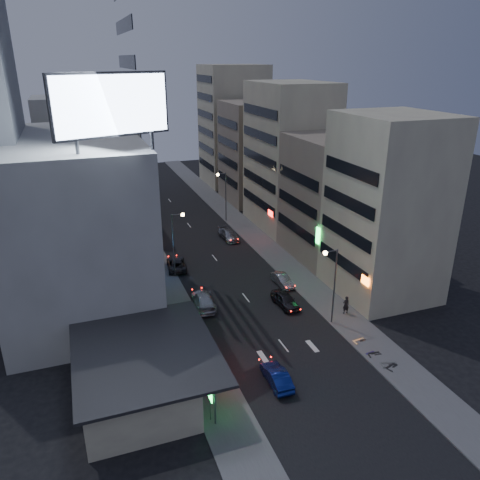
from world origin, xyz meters
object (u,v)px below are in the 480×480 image
scooter_silver_a (395,356)px  parked_car_right_mid (282,280)px  parked_car_right_near (285,300)px  road_car_blue (277,376)px  parked_car_left (176,264)px  parked_car_right_far (229,235)px  scooter_black_b (379,346)px  scooter_blue (374,346)px  road_car_silver (204,300)px  scooter_black_a (394,357)px  scooter_silver_b (363,333)px  person (346,305)px

scooter_silver_a → parked_car_right_mid: bearing=21.1°
parked_car_right_near → road_car_blue: size_ratio=1.02×
parked_car_left → scooter_silver_a: (13.72, -26.00, 0.06)m
parked_car_right_mid → parked_car_right_far: (-1.15, 16.45, 0.08)m
road_car_blue → scooter_black_b: bearing=-173.8°
parked_car_right_far → scooter_silver_a: parked_car_right_far is taller
scooter_blue → parked_car_right_near: bearing=11.6°
road_car_silver → road_car_blue: bearing=105.0°
road_car_blue → scooter_blue: size_ratio=2.61×
scooter_black_a → scooter_silver_b: 4.31m
parked_car_right_near → parked_car_right_mid: size_ratio=1.11×
parked_car_left → road_car_blue: road_car_blue is taller
road_car_silver → scooter_silver_a: bearing=137.0°
parked_car_right_far → scooter_silver_b: bearing=-86.0°
parked_car_right_near → parked_car_right_mid: (1.85, 4.72, -0.09)m
road_car_silver → scooter_black_b: road_car_silver is taller
scooter_blue → parked_car_right_far: bearing=-3.2°
scooter_silver_a → scooter_black_b: (-0.37, 1.75, -0.06)m
parked_car_right_mid → scooter_black_b: (2.55, -15.51, 0.03)m
scooter_blue → scooter_black_b: size_ratio=0.89×
scooter_silver_a → scooter_silver_b: scooter_silver_a is taller
parked_car_right_near → scooter_black_a: 13.45m
parked_car_right_far → person: (4.51, -24.94, 0.39)m
parked_car_right_near → parked_car_right_mid: 5.07m
road_car_blue → scooter_blue: 10.25m
road_car_blue → scooter_black_b: (10.60, 0.80, -0.02)m
parked_car_right_far → scooter_blue: size_ratio=3.05×
scooter_blue → scooter_silver_a: bearing=-168.1°
parked_car_right_far → road_car_blue: parked_car_right_far is taller
parked_car_right_near → parked_car_right_far: 21.18m
road_car_silver → scooter_black_a: size_ratio=2.95×
parked_car_right_far → scooter_black_b: size_ratio=2.72×
scooter_black_b → scooter_silver_b: (-0.09, 2.44, 0.01)m
road_car_silver → person: size_ratio=2.71×
scooter_black_a → scooter_silver_a: bearing=-80.1°
road_car_blue → scooter_black_a: (10.78, -1.06, -0.02)m
parked_car_right_mid → parked_car_right_far: parked_car_right_far is taller
road_car_silver → scooter_black_b: (12.74, -13.69, -0.10)m
parked_car_left → scooter_black_b: size_ratio=2.67×
road_car_silver → scooter_black_b: bearing=139.6°
road_car_blue → scooter_silver_a: 11.02m
scooter_black_b → scooter_black_a: bearing=-167.7°
parked_car_right_mid → person: (3.37, -8.49, 0.46)m
parked_car_right_mid → road_car_silver: size_ratio=0.73×
parked_car_left → person: (14.15, -17.23, 0.43)m
parked_car_right_near → scooter_black_b: size_ratio=2.37×
scooter_black_b → scooter_blue: bearing=62.5°
parked_car_right_far → scooter_blue: parked_car_right_far is taller
parked_car_right_near → scooter_silver_a: (4.78, -12.54, -0.00)m
parked_car_right_far → scooter_silver_a: bearing=-86.1°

